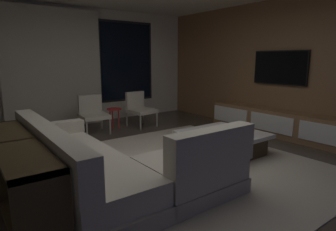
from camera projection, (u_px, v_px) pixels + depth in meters
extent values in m
plane|color=#473D33|center=(170.00, 168.00, 4.06)|extent=(9.20, 9.20, 0.00)
cube|color=silver|center=(76.00, 66.00, 6.68)|extent=(6.60, 0.12, 2.70)
cube|color=black|center=(126.00, 62.00, 7.37)|extent=(1.52, 0.02, 2.02)
cube|color=black|center=(127.00, 62.00, 7.36)|extent=(1.40, 0.03, 1.90)
cube|color=beige|center=(54.00, 69.00, 6.22)|extent=(2.10, 0.12, 2.60)
cube|color=#8E6642|center=(295.00, 68.00, 5.59)|extent=(0.12, 7.80, 2.70)
cube|color=beige|center=(193.00, 164.00, 4.19)|extent=(3.20, 3.80, 0.01)
cube|color=#B1A997|center=(82.00, 182.00, 3.37)|extent=(0.90, 2.50, 0.18)
cube|color=beige|center=(81.00, 165.00, 3.33)|extent=(0.86, 2.42, 0.24)
cube|color=beige|center=(47.00, 144.00, 3.06)|extent=(0.20, 2.50, 0.40)
cube|color=beige|center=(52.00, 129.00, 4.19)|extent=(0.90, 0.20, 0.18)
cube|color=#B1A997|center=(189.00, 184.00, 3.31)|extent=(1.10, 0.90, 0.18)
cube|color=beige|center=(189.00, 167.00, 3.27)|extent=(1.07, 0.86, 0.24)
cube|color=beige|center=(212.00, 148.00, 2.93)|extent=(1.10, 0.20, 0.40)
cube|color=beige|center=(46.00, 135.00, 3.57)|extent=(0.10, 0.36, 0.36)
cube|color=#B2A893|center=(67.00, 153.00, 2.90)|extent=(0.10, 0.36, 0.36)
cube|color=#44341D|center=(223.00, 145.00, 4.63)|extent=(1.00, 1.00, 0.30)
cube|color=white|center=(223.00, 134.00, 4.59)|extent=(1.16, 1.16, 0.06)
cube|color=#945ABF|center=(227.00, 133.00, 4.50)|extent=(0.23, 0.15, 0.02)
cube|color=#50C073|center=(227.00, 131.00, 4.51)|extent=(0.27, 0.17, 0.02)
cube|color=#39C8D0|center=(227.00, 130.00, 4.50)|extent=(0.25, 0.18, 0.03)
cube|color=slate|center=(227.00, 128.00, 4.50)|extent=(0.22, 0.18, 0.03)
cylinder|color=#B2ADA0|center=(157.00, 119.00, 6.51)|extent=(0.04, 0.04, 0.36)
cylinder|color=#B2ADA0|center=(141.00, 122.00, 6.18)|extent=(0.04, 0.04, 0.36)
cylinder|color=#B2ADA0|center=(143.00, 116.00, 6.86)|extent=(0.04, 0.04, 0.36)
cylinder|color=#B2ADA0|center=(127.00, 119.00, 6.53)|extent=(0.04, 0.04, 0.36)
cube|color=beige|center=(142.00, 111.00, 6.49)|extent=(0.61, 0.63, 0.08)
cube|color=beige|center=(135.00, 100.00, 6.61)|extent=(0.49, 0.14, 0.38)
cylinder|color=#B2ADA0|center=(110.00, 126.00, 5.84)|extent=(0.04, 0.04, 0.36)
cylinder|color=#B2ADA0|center=(87.00, 129.00, 5.59)|extent=(0.04, 0.04, 0.36)
cylinder|color=#B2ADA0|center=(102.00, 121.00, 6.25)|extent=(0.04, 0.04, 0.36)
cylinder|color=#B2ADA0|center=(80.00, 124.00, 6.00)|extent=(0.04, 0.04, 0.36)
cube|color=beige|center=(94.00, 116.00, 5.89)|extent=(0.58, 0.60, 0.08)
cube|color=beige|center=(90.00, 104.00, 6.04)|extent=(0.49, 0.11, 0.38)
cylinder|color=red|center=(110.00, 119.00, 6.20)|extent=(0.03, 0.03, 0.46)
cylinder|color=red|center=(119.00, 118.00, 6.32)|extent=(0.03, 0.03, 0.46)
cylinder|color=red|center=(112.00, 118.00, 6.34)|extent=(0.03, 0.03, 0.46)
cylinder|color=red|center=(114.00, 109.00, 6.21)|extent=(0.32, 0.32, 0.02)
cube|color=#8E6642|center=(278.00, 123.00, 5.72)|extent=(0.44, 3.10, 0.52)
cube|color=white|center=(326.00, 134.00, 4.75)|extent=(0.02, 0.93, 0.33)
cube|color=white|center=(271.00, 123.00, 5.58)|extent=(0.02, 0.93, 0.33)
cube|color=white|center=(230.00, 115.00, 6.40)|extent=(0.02, 0.93, 0.33)
cube|color=#39281A|center=(319.00, 140.00, 5.05)|extent=(0.33, 0.68, 0.19)
cube|color=#8567C8|center=(334.00, 144.00, 4.85)|extent=(0.03, 0.04, 0.15)
cube|color=gray|center=(324.00, 141.00, 4.98)|extent=(0.03, 0.04, 0.16)
cube|color=#A97191|center=(314.00, 139.00, 5.12)|extent=(0.03, 0.04, 0.19)
cube|color=#C173B0|center=(304.00, 138.00, 5.26)|extent=(0.03, 0.04, 0.14)
cube|color=black|center=(280.00, 68.00, 5.72)|extent=(0.04, 1.17, 0.67)
cube|color=black|center=(280.00, 68.00, 5.72)|extent=(0.05, 1.13, 0.63)
cube|color=#44341D|center=(14.00, 143.00, 2.78)|extent=(0.40, 2.10, 0.04)
cube|color=#44341D|center=(20.00, 198.00, 2.89)|extent=(0.38, 2.04, 0.03)
cube|color=#44341D|center=(44.00, 223.00, 2.03)|extent=(0.40, 0.04, 0.74)
cube|color=#44341D|center=(3.00, 150.00, 3.65)|extent=(0.40, 0.04, 0.74)
cube|color=#44341D|center=(18.00, 176.00, 2.84)|extent=(0.38, 0.03, 0.74)
cube|color=silver|center=(39.00, 226.00, 2.18)|extent=(0.18, 0.04, 0.23)
cube|color=white|center=(34.00, 216.00, 2.30)|extent=(0.18, 0.04, 0.24)
cube|color=silver|center=(30.00, 207.00, 2.42)|extent=(0.18, 0.04, 0.27)
cube|color=white|center=(26.00, 201.00, 2.55)|extent=(0.18, 0.04, 0.24)
cube|color=silver|center=(23.00, 193.00, 2.67)|extent=(0.18, 0.04, 0.27)
cube|color=silver|center=(20.00, 189.00, 2.80)|extent=(0.18, 0.04, 0.23)
cube|color=silver|center=(17.00, 182.00, 2.92)|extent=(0.18, 0.04, 0.26)
cube|color=silver|center=(15.00, 178.00, 3.05)|extent=(0.18, 0.04, 0.22)
cube|color=silver|center=(12.00, 173.00, 3.17)|extent=(0.18, 0.04, 0.25)
cube|color=silver|center=(10.00, 169.00, 3.30)|extent=(0.18, 0.04, 0.22)
cube|color=silver|center=(7.00, 165.00, 3.42)|extent=(0.18, 0.04, 0.22)
cube|color=silver|center=(7.00, 161.00, 3.55)|extent=(0.18, 0.04, 0.23)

